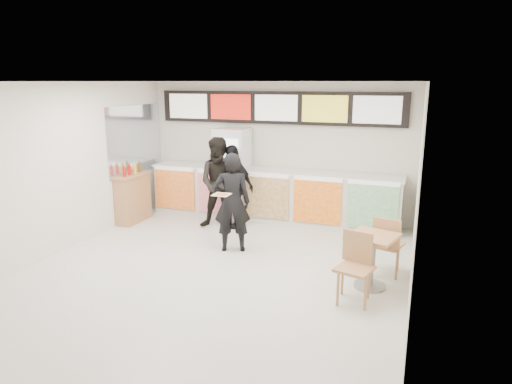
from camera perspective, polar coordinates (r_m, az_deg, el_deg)
The scene contains 15 objects.
floor at distance 7.47m, azimuth -5.52°, elevation -10.09°, with size 7.00×7.00×0.00m, color beige.
ceiling at distance 6.85m, azimuth -6.11°, elevation 13.57°, with size 7.00×7.00×0.00m, color white.
wall_back at distance 10.22m, azimuth 2.70°, elevation 5.18°, with size 6.00×6.00×0.00m, color silver.
wall_left at distance 8.72m, azimuth -23.92°, elevation 2.55°, with size 7.00×7.00×0.00m, color silver.
wall_right at distance 6.34m, azimuth 19.47°, elevation -0.83°, with size 7.00×7.00×0.00m, color silver.
service_counter at distance 10.02m, azimuth 1.95°, elevation -0.39°, with size 5.56×0.77×1.14m.
menu_board at distance 10.04m, azimuth 2.61°, elevation 10.48°, with size 5.50×0.14×0.70m.
drinks_fridge at distance 10.26m, azimuth -2.98°, elevation 2.38°, with size 0.70×0.67×2.00m.
mirror_panel at distance 10.55m, azimuth -14.85°, elevation 6.38°, with size 0.01×2.00×1.50m, color #B2B7BF.
customer_main at distance 8.15m, azimuth -3.02°, elevation -1.30°, with size 0.66×0.43×1.80m, color black.
customer_left at distance 9.46m, azimuth -4.44°, elevation 1.10°, with size 0.93×0.72×1.91m, color black.
customer_mid at distance 9.55m, azimuth -3.00°, elevation 0.73°, with size 1.02×0.43×1.74m, color black.
pizza_slice at distance 7.69m, azimuth -4.34°, elevation -0.27°, with size 0.36×0.36×0.02m.
cafe_table at distance 6.98m, azimuth 14.28°, elevation -7.18°, with size 0.91×1.72×0.97m.
condiment_ledge at distance 10.30m, azimuth -15.12°, elevation -0.68°, with size 0.38×0.94×1.25m.
Camera 1 is at (2.98, -6.17, 3.00)m, focal length 32.00 mm.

